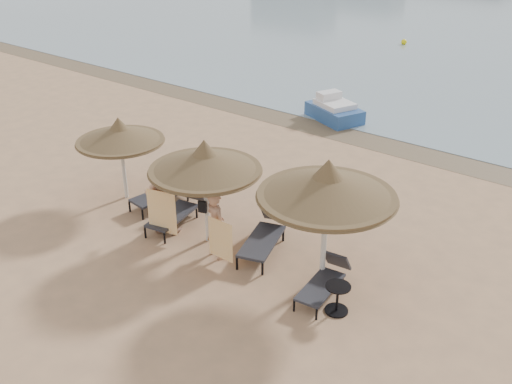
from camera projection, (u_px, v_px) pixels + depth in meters
ground at (202, 254)px, 14.13m from camera, size 160.00×160.00×0.00m
wet_sand_strip at (379, 143)px, 20.72m from camera, size 200.00×1.60×0.01m
palapa_left at (120, 135)px, 15.98m from camera, size 2.50×2.50×2.48m
palapa_center at (205, 162)px, 13.71m from camera, size 2.80×2.80×2.77m
palapa_right at (327, 186)px, 12.06m from camera, size 3.06×3.06×3.03m
lounger_far_left at (168, 189)px, 16.39m from camera, size 0.94×2.16×0.94m
lounger_near_left at (178, 209)px, 15.36m from camera, size 1.05×2.11×0.90m
lounger_near_right at (266, 233)px, 14.20m from camera, size 1.33×2.24×0.95m
lounger_far_right at (325, 279)px, 12.57m from camera, size 0.78×1.81×0.79m
side_table at (337, 299)px, 12.00m from camera, size 0.54×0.54×0.65m
person_left at (161, 191)px, 14.65m from camera, size 1.25×1.08×2.29m
person_right at (216, 220)px, 13.60m from camera, size 1.07×0.84×2.03m
towel_left at (162, 212)px, 14.36m from camera, size 0.82×0.23×1.17m
towel_right at (220, 240)px, 13.37m from camera, size 0.74×0.03×1.03m
bag_patterned at (211, 198)px, 14.32m from camera, size 0.29×0.18×0.35m
bag_dark at (202, 207)px, 14.13m from camera, size 0.23×0.13×0.31m
pedal_boat at (334, 110)px, 22.76m from camera, size 2.63×2.13×1.07m
buoy_left at (404, 42)px, 35.15m from camera, size 0.34×0.34×0.34m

